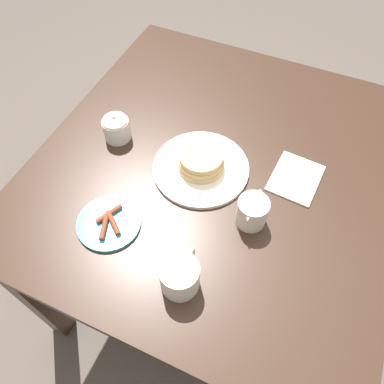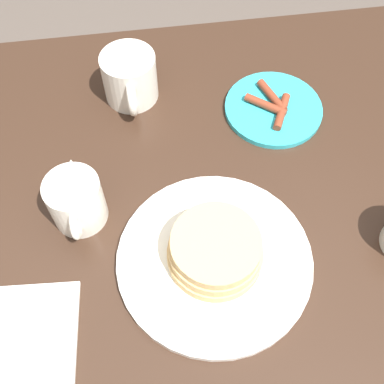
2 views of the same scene
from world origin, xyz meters
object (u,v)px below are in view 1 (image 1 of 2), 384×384
at_px(creamer_pitcher, 252,212).
at_px(napkin, 296,178).
at_px(side_plate_bacon, 109,223).
at_px(pancake_plate, 201,165).
at_px(coffee_mug, 180,275).
at_px(sugar_bowl, 116,127).

xyz_separation_m(creamer_pitcher, napkin, (0.18, -0.07, -0.04)).
xyz_separation_m(side_plate_bacon, napkin, (0.35, -0.41, -0.00)).
xyz_separation_m(side_plate_bacon, creamer_pitcher, (0.16, -0.34, 0.04)).
distance_m(creamer_pitcher, napkin, 0.20).
height_order(pancake_plate, coffee_mug, coffee_mug).
bearing_deg(side_plate_bacon, napkin, -49.87).
bearing_deg(sugar_bowl, side_plate_bacon, -154.02).
distance_m(pancake_plate, creamer_pitcher, 0.22).
bearing_deg(pancake_plate, sugar_bowl, 87.32).
bearing_deg(sugar_bowl, napkin, -83.11).
relative_size(coffee_mug, sugar_bowl, 1.34).
bearing_deg(napkin, creamer_pitcher, 157.98).
bearing_deg(napkin, side_plate_bacon, 130.13).
relative_size(pancake_plate, creamer_pitcher, 2.34).
relative_size(creamer_pitcher, napkin, 0.71).
distance_m(pancake_plate, coffee_mug, 0.35).
xyz_separation_m(sugar_bowl, napkin, (0.07, -0.55, -0.04)).
height_order(pancake_plate, creamer_pitcher, creamer_pitcher).
relative_size(pancake_plate, napkin, 1.67).
relative_size(side_plate_bacon, coffee_mug, 1.35).
xyz_separation_m(pancake_plate, coffee_mug, (-0.34, -0.09, 0.02)).
bearing_deg(creamer_pitcher, coffee_mug, 157.53).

